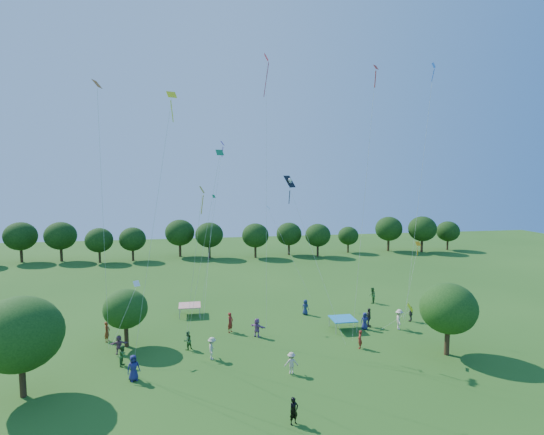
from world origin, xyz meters
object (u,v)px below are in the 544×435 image
(tent_red_stripe, at_px, (190,305))
(red_high_kite, at_px, (266,110))
(tent_blue, at_px, (343,319))
(pirate_kite, at_px, (291,184))
(near_tree_north, at_px, (125,309))
(near_tree_east, at_px, (448,308))
(near_tree_west, at_px, (20,334))
(man_in_black, at_px, (294,411))

(tent_red_stripe, height_order, red_high_kite, red_high_kite)
(tent_blue, distance_m, pirate_kite, 13.68)
(near_tree_north, relative_size, tent_red_stripe, 2.22)
(tent_blue, xyz_separation_m, red_high_kite, (-7.06, 0.92, 19.02))
(near_tree_east, bearing_deg, tent_blue, 132.98)
(tent_red_stripe, bearing_deg, pirate_kite, -42.55)
(near_tree_west, bearing_deg, man_in_black, -20.26)
(near_tree_west, height_order, tent_blue, near_tree_west)
(near_tree_west, relative_size, near_tree_north, 1.35)
(near_tree_north, relative_size, red_high_kite, 0.21)
(pirate_kite, bearing_deg, man_in_black, -101.71)
(tent_red_stripe, height_order, man_in_black, man_in_black)
(tent_blue, distance_m, red_high_kite, 20.31)
(tent_red_stripe, distance_m, pirate_kite, 17.29)
(near_tree_east, xyz_separation_m, tent_red_stripe, (-20.41, 13.53, -2.78))
(near_tree_east, distance_m, tent_blue, 9.67)
(tent_blue, bearing_deg, pirate_kite, -166.33)
(near_tree_north, bearing_deg, near_tree_west, -125.96)
(near_tree_east, height_order, man_in_black, near_tree_east)
(near_tree_west, distance_m, man_in_black, 18.01)
(near_tree_north, height_order, red_high_kite, red_high_kite)
(near_tree_east, distance_m, man_in_black, 16.25)
(tent_red_stripe, xyz_separation_m, pirate_kite, (8.78, -8.06, 12.54))
(tent_red_stripe, distance_m, man_in_black, 21.60)
(near_tree_east, bearing_deg, man_in_black, -153.29)
(tent_red_stripe, height_order, tent_blue, same)
(near_tree_north, xyz_separation_m, near_tree_east, (25.55, -6.27, 0.56))
(near_tree_west, height_order, red_high_kite, red_high_kite)
(tent_red_stripe, bearing_deg, near_tree_west, -125.61)
(red_high_kite, bearing_deg, man_in_black, -93.43)
(near_tree_west, xyz_separation_m, near_tree_east, (30.86, 1.05, -0.38))
(red_high_kite, bearing_deg, near_tree_west, -153.44)
(near_tree_north, bearing_deg, tent_red_stripe, 54.76)
(tent_blue, xyz_separation_m, man_in_black, (-7.95, -13.95, -0.23))
(near_tree_north, xyz_separation_m, tent_blue, (19.23, 0.50, -2.21))
(man_in_black, xyz_separation_m, red_high_kite, (0.89, 14.87, 19.25))
(man_in_black, relative_size, pirate_kite, 0.12)
(tent_blue, bearing_deg, near_tree_north, -178.50)
(tent_red_stripe, bearing_deg, tent_blue, -25.61)
(near_tree_north, bearing_deg, red_high_kite, 6.66)
(tent_blue, relative_size, pirate_kite, 0.17)
(near_tree_east, xyz_separation_m, pirate_kite, (-11.64, 5.48, 9.76))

